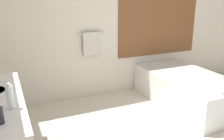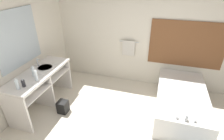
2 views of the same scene
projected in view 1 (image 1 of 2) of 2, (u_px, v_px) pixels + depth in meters
wall_back_with_blinds at (108, 21)px, 4.36m from camera, size 7.40×0.13×2.70m
bathtub at (187, 88)px, 4.21m from camera, size 1.00×1.89×0.63m
water_bottle_3 at (10, 97)px, 2.10m from camera, size 0.06×0.06×0.23m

